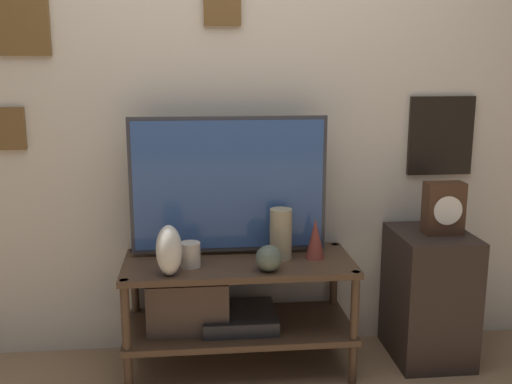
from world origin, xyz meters
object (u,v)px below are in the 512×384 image
(vase_urn_stoneware, at_px, (169,250))
(vase_tall_ceramic, at_px, (281,234))
(candle_jar, at_px, (190,255))
(vase_round_glass, at_px, (269,258))
(vase_slim_bronze, at_px, (315,238))
(television, at_px, (229,185))
(mantel_clock, at_px, (444,208))

(vase_urn_stoneware, bearing_deg, vase_tall_ceramic, 19.31)
(vase_urn_stoneware, distance_m, candle_jar, 0.15)
(vase_tall_ceramic, distance_m, vase_round_glass, 0.20)
(vase_urn_stoneware, xyz_separation_m, candle_jar, (0.09, 0.11, -0.06))
(candle_jar, bearing_deg, vase_round_glass, -15.27)
(vase_slim_bronze, height_order, vase_round_glass, vase_slim_bronze)
(vase_slim_bronze, height_order, candle_jar, vase_slim_bronze)
(vase_slim_bronze, bearing_deg, vase_tall_ceramic, 176.13)
(vase_slim_bronze, bearing_deg, vase_round_glass, -146.48)
(television, xyz_separation_m, candle_jar, (-0.19, -0.17, -0.29))
(mantel_clock, bearing_deg, vase_tall_ceramic, 179.26)
(vase_round_glass, bearing_deg, vase_slim_bronze, 33.52)
(vase_urn_stoneware, distance_m, vase_round_glass, 0.45)
(vase_tall_ceramic, relative_size, candle_jar, 2.12)
(television, height_order, vase_slim_bronze, television)
(vase_tall_ceramic, bearing_deg, candle_jar, -169.90)
(vase_urn_stoneware, relative_size, mantel_clock, 0.90)
(vase_slim_bronze, bearing_deg, television, 165.71)
(television, height_order, mantel_clock, television)
(candle_jar, distance_m, mantel_clock, 1.26)
(television, height_order, vase_round_glass, television)
(vase_tall_ceramic, xyz_separation_m, mantel_clock, (0.81, -0.01, 0.11))
(mantel_clock, bearing_deg, vase_urn_stoneware, -172.54)
(vase_urn_stoneware, distance_m, vase_tall_ceramic, 0.56)
(vase_slim_bronze, height_order, mantel_clock, mantel_clock)
(vase_urn_stoneware, height_order, candle_jar, vase_urn_stoneware)
(television, xyz_separation_m, vase_round_glass, (0.16, -0.27, -0.29))
(vase_round_glass, relative_size, mantel_clock, 0.47)
(television, xyz_separation_m, vase_tall_ceramic, (0.24, -0.09, -0.23))
(television, relative_size, vase_slim_bronze, 4.85)
(vase_round_glass, bearing_deg, mantel_clock, 10.54)
(vase_slim_bronze, relative_size, vase_round_glass, 1.62)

